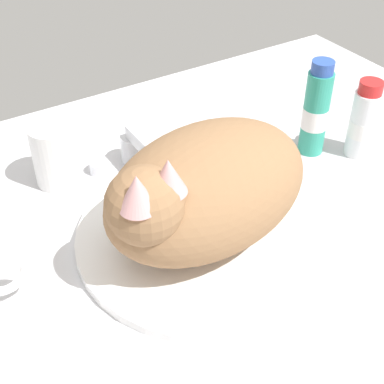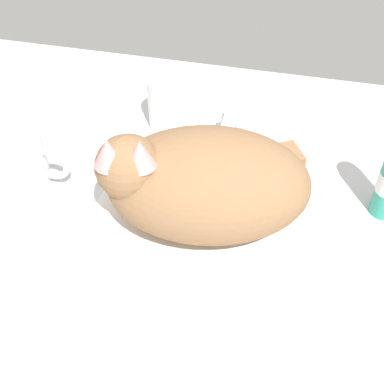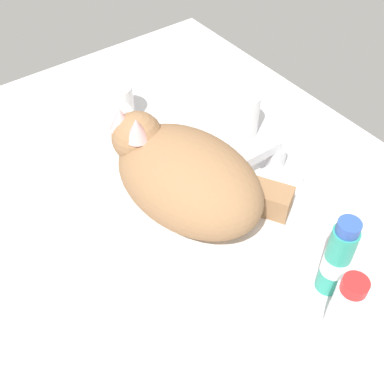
% 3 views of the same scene
% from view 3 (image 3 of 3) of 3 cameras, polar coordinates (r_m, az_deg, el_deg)
% --- Properties ---
extents(ground_plane, '(1.10, 0.83, 0.03)m').
position_cam_3_polar(ground_plane, '(0.83, -0.38, -3.08)').
color(ground_plane, silver).
extents(sink_basin, '(0.32, 0.32, 0.01)m').
position_cam_3_polar(sink_basin, '(0.82, -0.39, -2.13)').
color(sink_basin, white).
rests_on(sink_basin, ground_plane).
extents(faucet, '(0.14, 0.10, 0.06)m').
position_cam_3_polar(faucet, '(0.89, 9.32, 4.16)').
color(faucet, silver).
rests_on(faucet, ground_plane).
extents(cat, '(0.29, 0.25, 0.16)m').
position_cam_3_polar(cat, '(0.77, -0.78, 2.00)').
color(cat, '#936B47').
rests_on(cat, sink_basin).
extents(coffee_mug, '(0.12, 0.08, 0.08)m').
position_cam_3_polar(coffee_mug, '(0.99, -8.98, 10.14)').
color(coffee_mug, white).
rests_on(coffee_mug, ground_plane).
extents(rinse_cup, '(0.06, 0.06, 0.09)m').
position_cam_3_polar(rinse_cup, '(0.95, 5.93, 9.11)').
color(rinse_cup, white).
rests_on(rinse_cup, ground_plane).
extents(toothpaste_bottle, '(0.04, 0.04, 0.15)m').
position_cam_3_polar(toothpaste_bottle, '(0.71, 16.71, -7.55)').
color(toothpaste_bottle, teal).
rests_on(toothpaste_bottle, ground_plane).
extents(mouthwash_bottle, '(0.04, 0.04, 0.12)m').
position_cam_3_polar(mouthwash_bottle, '(0.68, 17.54, -12.96)').
color(mouthwash_bottle, white).
rests_on(mouthwash_bottle, ground_plane).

